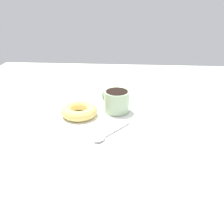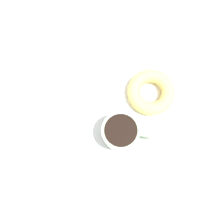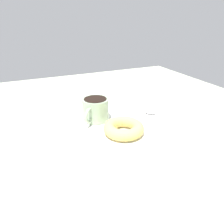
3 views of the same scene
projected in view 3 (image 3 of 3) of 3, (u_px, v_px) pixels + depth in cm
name	position (u px, v px, depth cm)	size (l,w,h in cm)	color
ground_plane	(109.00, 126.00, 67.12)	(120.00, 120.00, 2.00)	beige
napkin	(112.00, 118.00, 69.34)	(31.54, 31.54, 0.30)	white
coffee_cup	(95.00, 109.00, 66.77)	(9.23, 9.08, 6.84)	#9EB793
donut	(124.00, 128.00, 59.70)	(11.16, 11.16, 3.15)	#E5C66B
spoon	(145.00, 112.00, 72.38)	(12.06, 9.91, 0.90)	silver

